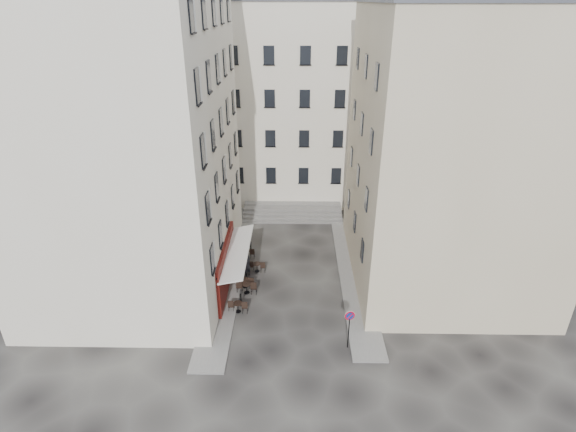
{
  "coord_description": "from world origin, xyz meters",
  "views": [
    {
      "loc": [
        0.24,
        -24.86,
        18.16
      ],
      "look_at": [
        -0.26,
        4.0,
        4.18
      ],
      "focal_mm": 28.0,
      "sensor_mm": 36.0,
      "label": 1
    }
  ],
  "objects_px": {
    "no_parking_sign": "(349,322)",
    "bistro_table_a": "(238,306)",
    "bistro_table_b": "(247,287)",
    "pedestrian": "(247,265)"
  },
  "relations": [
    {
      "from": "no_parking_sign",
      "to": "bistro_table_b",
      "type": "relative_size",
      "value": 1.82
    },
    {
      "from": "bistro_table_b",
      "to": "pedestrian",
      "type": "xyz_separation_m",
      "value": [
        -0.19,
        2.15,
        0.38
      ]
    },
    {
      "from": "no_parking_sign",
      "to": "bistro_table_b",
      "type": "height_order",
      "value": "no_parking_sign"
    },
    {
      "from": "bistro_table_a",
      "to": "pedestrian",
      "type": "bearing_deg",
      "value": 87.77
    },
    {
      "from": "no_parking_sign",
      "to": "bistro_table_b",
      "type": "distance_m",
      "value": 8.32
    },
    {
      "from": "bistro_table_a",
      "to": "pedestrian",
      "type": "relative_size",
      "value": 0.71
    },
    {
      "from": "no_parking_sign",
      "to": "bistro_table_a",
      "type": "bearing_deg",
      "value": 143.59
    },
    {
      "from": "bistro_table_b",
      "to": "bistro_table_a",
      "type": "bearing_deg",
      "value": -99.64
    },
    {
      "from": "pedestrian",
      "to": "bistro_table_b",
      "type": "bearing_deg",
      "value": 54.08
    },
    {
      "from": "bistro_table_a",
      "to": "bistro_table_b",
      "type": "distance_m",
      "value": 2.09
    }
  ]
}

